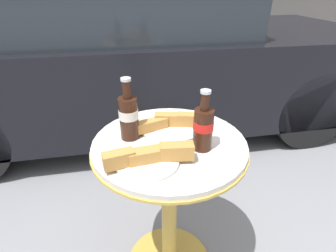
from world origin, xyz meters
name	(u,v)px	position (x,y,z in m)	size (l,w,h in m)	color
bistro_table	(169,187)	(0.00, 0.00, 0.53)	(0.60, 0.60, 0.76)	gold
cola_bottle_left	(129,116)	(-0.15, 0.06, 0.86)	(0.07, 0.07, 0.24)	#33190F
cola_bottle_right	(203,127)	(0.11, -0.07, 0.85)	(0.07, 0.07, 0.23)	#33190F
lunch_plate_near	(149,158)	(-0.10, -0.13, 0.79)	(0.30, 0.22, 0.07)	silver
lunch_plate_far	(172,124)	(0.03, 0.09, 0.78)	(0.30, 0.26, 0.07)	silver
parked_car	(137,56)	(0.01, 1.70, 0.67)	(4.32, 1.74, 1.41)	black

